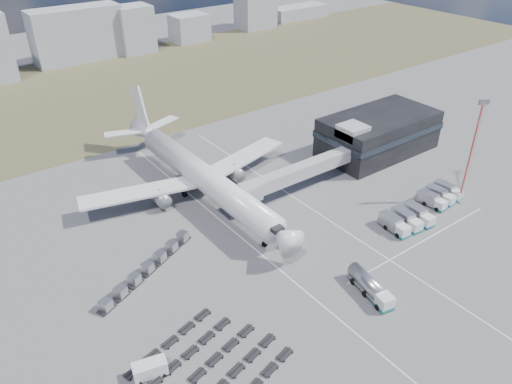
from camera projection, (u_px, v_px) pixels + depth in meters
ground at (295, 271)px, 88.96m from camera, size 420.00×420.00×0.00m
grass_strip at (79, 96)px, 164.56m from camera, size 420.00×90.00×0.01m
lane_markings at (324, 243)px, 95.99m from camera, size 47.12×110.00×0.01m
terminal at (378, 133)px, 127.02m from camera, size 30.40×16.40×11.00m
jet_bridge at (291, 175)px, 108.47m from camera, size 30.30×3.80×7.05m
airliner at (200, 174)px, 108.47m from camera, size 51.59×64.53×17.62m
fuel_tanker at (370, 287)px, 83.08m from camera, size 4.31×10.29×3.23m
pushback_tug at (290, 244)px, 94.55m from camera, size 2.98×1.87×1.32m
utility_van at (150, 369)px, 69.17m from camera, size 5.10×3.21×2.49m
catering_truck at (191, 176)px, 115.29m from camera, size 4.04×7.07×3.05m
service_trucks_near at (407, 219)px, 100.24m from camera, size 9.81×7.79×2.80m
service_trucks_far at (440, 195)px, 108.39m from camera, size 8.89×6.94×2.59m
uld_row at (148, 268)px, 87.98m from camera, size 22.41×11.69×1.85m
baggage_dollies at (208, 368)px, 70.46m from camera, size 22.91×20.58×0.64m
floodlight_mast at (471, 153)px, 102.80m from camera, size 2.21×1.81×23.45m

